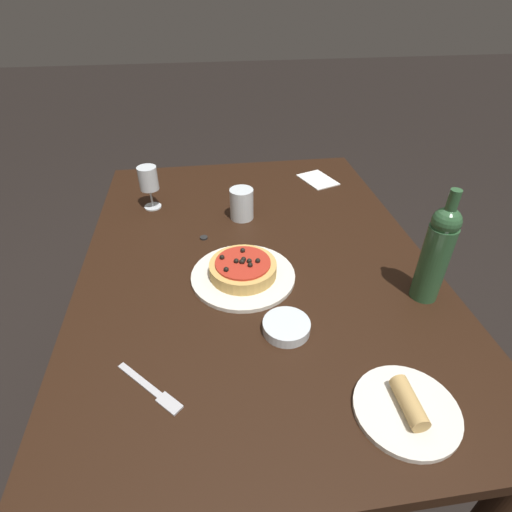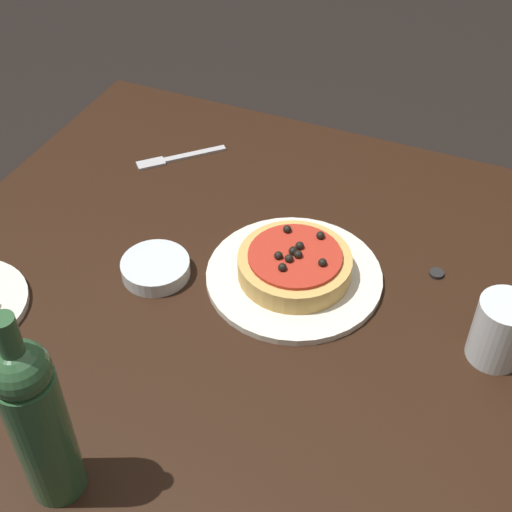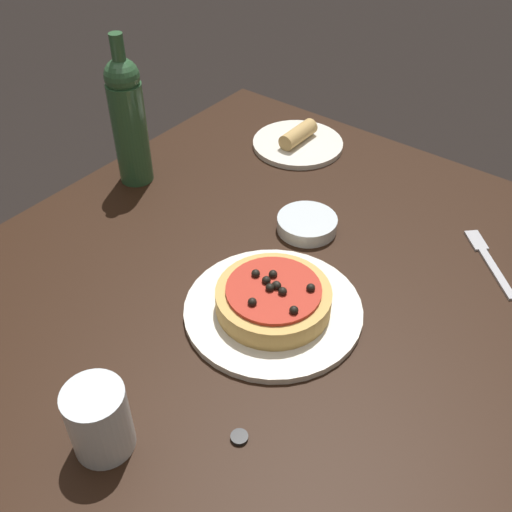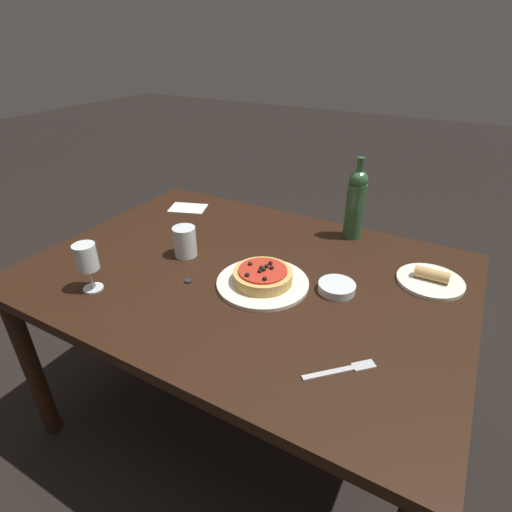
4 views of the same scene
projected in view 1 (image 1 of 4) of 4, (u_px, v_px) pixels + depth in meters
ground_plane at (256, 398)px, 1.61m from camera, size 14.00×14.00×0.00m
dining_table at (256, 276)px, 1.24m from camera, size 1.41×1.01×0.70m
dinner_plate at (243, 276)px, 1.11m from camera, size 0.29×0.29×0.01m
pizza at (243, 268)px, 1.09m from camera, size 0.19×0.19×0.05m
wine_glass at (148, 180)px, 1.38m from camera, size 0.07×0.07×0.15m
wine_bottle at (436, 253)px, 0.97m from camera, size 0.07×0.07×0.31m
water_cup at (242, 204)px, 1.35m from camera, size 0.08×0.08×0.11m
side_bowl at (286, 327)px, 0.94m from camera, size 0.11×0.11×0.03m
fork at (152, 390)px, 0.82m from camera, size 0.14×0.14×0.00m
side_plate at (407, 408)px, 0.77m from camera, size 0.21×0.21×0.05m
paper_napkin at (318, 180)px, 1.62m from camera, size 0.18×0.16×0.00m
bottle_cap at (204, 238)px, 1.27m from camera, size 0.02×0.02×0.01m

